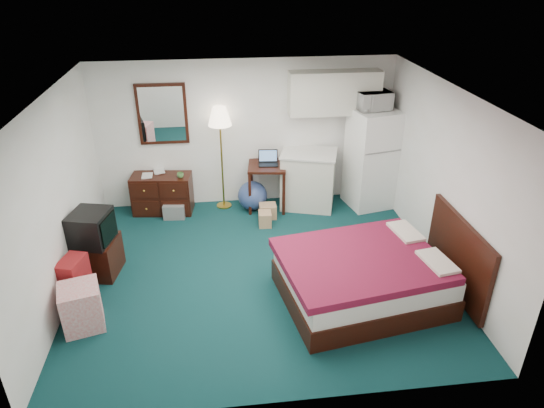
{
  "coord_description": "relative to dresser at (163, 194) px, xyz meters",
  "views": [
    {
      "loc": [
        -0.51,
        -5.58,
        3.95
      ],
      "look_at": [
        0.18,
        0.09,
        1.01
      ],
      "focal_mm": 32.0,
      "sensor_mm": 36.0,
      "label": 1
    }
  ],
  "objects": [
    {
      "name": "floor",
      "position": [
        1.46,
        -1.98,
        -0.34
      ],
      "size": [
        5.0,
        4.5,
        0.01
      ],
      "primitive_type": "cube",
      "color": "#0B3136",
      "rests_on": "ground"
    },
    {
      "name": "ceiling",
      "position": [
        1.46,
        -1.98,
        2.16
      ],
      "size": [
        5.0,
        4.5,
        0.01
      ],
      "primitive_type": "cube",
      "color": "white",
      "rests_on": "walls"
    },
    {
      "name": "walls",
      "position": [
        1.46,
        -1.98,
        0.91
      ],
      "size": [
        5.01,
        4.51,
        2.5
      ],
      "color": "white",
      "rests_on": "floor"
    },
    {
      "name": "mirror",
      "position": [
        0.11,
        0.24,
        1.31
      ],
      "size": [
        0.8,
        0.06,
        1.0
      ],
      "primitive_type": null,
      "color": "white",
      "rests_on": "walls"
    },
    {
      "name": "upper_cabinets",
      "position": [
        2.91,
        0.1,
        1.61
      ],
      "size": [
        1.5,
        0.35,
        0.7
      ],
      "primitive_type": null,
      "color": "silver",
      "rests_on": "walls"
    },
    {
      "name": "headboard",
      "position": [
        3.92,
        -2.73,
        0.21
      ],
      "size": [
        0.06,
        1.56,
        1.0
      ],
      "primitive_type": null,
      "color": "black",
      "rests_on": "walls"
    },
    {
      "name": "dresser",
      "position": [
        0.0,
        0.0,
        0.0
      ],
      "size": [
        1.03,
        0.56,
        0.67
      ],
      "primitive_type": null,
      "rotation": [
        0.0,
        0.0,
        -0.11
      ],
      "color": "black",
      "rests_on": "floor"
    },
    {
      "name": "floor_lamp",
      "position": [
        1.03,
        0.07,
        0.56
      ],
      "size": [
        0.42,
        0.42,
        1.78
      ],
      "primitive_type": null,
      "rotation": [
        0.0,
        0.0,
        -0.09
      ],
      "color": "gold",
      "rests_on": "floor"
    },
    {
      "name": "desk",
      "position": [
        1.78,
        -0.05,
        0.06
      ],
      "size": [
        0.71,
        0.71,
        0.8
      ],
      "primitive_type": null,
      "rotation": [
        0.0,
        0.0,
        -0.13
      ],
      "color": "black",
      "rests_on": "floor"
    },
    {
      "name": "exercise_ball",
      "position": [
        1.53,
        -0.09,
        -0.08
      ],
      "size": [
        0.61,
        0.61,
        0.51
      ],
      "primitive_type": "sphere",
      "rotation": [
        0.0,
        0.0,
        0.24
      ],
      "color": "navy",
      "rests_on": "floor"
    },
    {
      "name": "kitchen_counter",
      "position": [
        2.5,
        -0.07,
        0.15
      ],
      "size": [
        1.04,
        0.9,
        0.96
      ],
      "primitive_type": null,
      "rotation": [
        0.0,
        0.0,
        -0.29
      ],
      "color": "silver",
      "rests_on": "floor"
    },
    {
      "name": "fridge",
      "position": [
        3.56,
        -0.14,
        0.52
      ],
      "size": [
        0.83,
        0.83,
        1.7
      ],
      "primitive_type": null,
      "rotation": [
        0.0,
        0.0,
        0.21
      ],
      "color": "white",
      "rests_on": "floor"
    },
    {
      "name": "bed",
      "position": [
        2.7,
        -2.73,
        -0.02
      ],
      "size": [
        2.18,
        1.82,
        0.63
      ],
      "primitive_type": null,
      "rotation": [
        0.0,
        0.0,
        0.16
      ],
      "color": "#4D1020",
      "rests_on": "floor"
    },
    {
      "name": "tv_stand",
      "position": [
        -0.74,
        -1.74,
        -0.08
      ],
      "size": [
        0.61,
        0.65,
        0.52
      ],
      "primitive_type": null,
      "rotation": [
        0.0,
        0.0,
        -0.17
      ],
      "color": "black",
      "rests_on": "floor"
    },
    {
      "name": "suitcase",
      "position": [
        -0.89,
        -2.38,
        -0.01
      ],
      "size": [
        0.35,
        0.45,
        0.65
      ],
      "primitive_type": null,
      "rotation": [
        0.0,
        0.0,
        -0.28
      ],
      "color": "maroon",
      "rests_on": "floor"
    },
    {
      "name": "retail_box",
      "position": [
        -0.72,
        -2.84,
        -0.06
      ],
      "size": [
        0.54,
        0.54,
        0.56
      ],
      "primitive_type": null,
      "rotation": [
        0.0,
        0.0,
        0.26
      ],
      "color": "white",
      "rests_on": "floor"
    },
    {
      "name": "file_bin",
      "position": [
        0.2,
        -0.23,
        -0.21
      ],
      "size": [
        0.38,
        0.29,
        0.25
      ],
      "primitive_type": null,
      "rotation": [
        0.0,
        0.0,
        -0.08
      ],
      "color": "slate",
      "rests_on": "floor"
    },
    {
      "name": "cardboard_box_a",
      "position": [
        1.75,
        -0.43,
        -0.22
      ],
      "size": [
        0.28,
        0.24,
        0.24
      ],
      "primitive_type": null,
      "rotation": [
        0.0,
        0.0,
        -0.01
      ],
      "color": "#B1734B",
      "rests_on": "floor"
    },
    {
      "name": "cardboard_box_b",
      "position": [
        1.68,
        -0.7,
        -0.22
      ],
      "size": [
        0.21,
        0.25,
        0.24
      ],
      "primitive_type": null,
      "rotation": [
        0.0,
        0.0,
        -0.05
      ],
      "color": "#B1734B",
      "rests_on": "floor"
    },
    {
      "name": "laptop",
      "position": [
        1.81,
        -0.05,
        0.57
      ],
      "size": [
        0.35,
        0.29,
        0.22
      ],
      "primitive_type": null,
      "rotation": [
        0.0,
        0.0,
        -0.09
      ],
      "color": "black",
      "rests_on": "desk"
    },
    {
      "name": "crt_tv",
      "position": [
        -0.75,
        -1.78,
        0.41
      ],
      "size": [
        0.6,
        0.63,
        0.45
      ],
      "primitive_type": null,
      "rotation": [
        0.0,
        0.0,
        -0.24
      ],
      "color": "black",
      "rests_on": "tv_stand"
    },
    {
      "name": "microwave",
      "position": [
        3.52,
        -0.11,
        1.55
      ],
      "size": [
        0.58,
        0.39,
        0.36
      ],
      "primitive_type": "imported",
      "rotation": [
        0.0,
        0.0,
        0.18
      ],
      "color": "white",
      "rests_on": "fridge"
    },
    {
      "name": "book_a",
      "position": [
        -0.3,
        -0.01,
        0.46
      ],
      "size": [
        0.18,
        0.02,
        0.24
      ],
      "primitive_type": "imported",
      "rotation": [
        0.0,
        0.0,
        0.03
      ],
      "color": "#B1734B",
      "rests_on": "dresser"
    },
    {
      "name": "book_b",
      "position": [
        -0.12,
        0.14,
        0.46
      ],
      "size": [
        0.18,
        0.06,
        0.24
      ],
      "primitive_type": "imported",
      "rotation": [
        0.0,
        0.0,
        0.2
      ],
      "color": "#B1734B",
      "rests_on": "dresser"
    },
    {
      "name": "mug",
      "position": [
        0.34,
        -0.13,
        0.39
      ],
      "size": [
        0.13,
        0.11,
        0.11
      ],
      "primitive_type": "imported",
      "rotation": [
        0.0,
        0.0,
        -0.22
      ],
      "color": "#4D7F3F",
      "rests_on": "dresser"
    }
  ]
}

